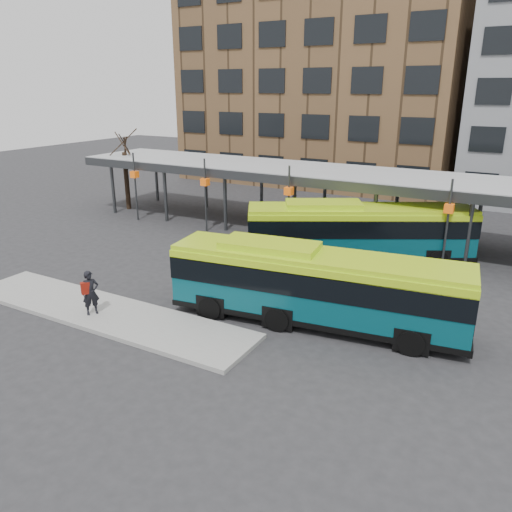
{
  "coord_description": "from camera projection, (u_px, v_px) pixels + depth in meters",
  "views": [
    {
      "loc": [
        9.5,
        -16.62,
        9.19
      ],
      "look_at": [
        -1.05,
        2.23,
        1.8
      ],
      "focal_mm": 35.0,
      "sensor_mm": 36.0,
      "label": 1
    }
  ],
  "objects": [
    {
      "name": "ground",
      "position": [
        252.0,
        315.0,
        21.09
      ],
      "size": [
        120.0,
        120.0,
        0.0
      ],
      "primitive_type": "plane",
      "color": "#28282B",
      "rests_on": "ground"
    },
    {
      "name": "building_brick",
      "position": [
        325.0,
        66.0,
        48.57
      ],
      "size": [
        26.0,
        14.0,
        22.0
      ],
      "primitive_type": "cube",
      "color": "brown",
      "rests_on": "ground"
    },
    {
      "name": "bus_front",
      "position": [
        314.0,
        284.0,
        19.85
      ],
      "size": [
        12.01,
        4.0,
        3.25
      ],
      "rotation": [
        0.0,
        0.0,
        0.13
      ],
      "color": "#074450",
      "rests_on": "ground"
    },
    {
      "name": "canopy",
      "position": [
        355.0,
        177.0,
        30.47
      ],
      "size": [
        40.0,
        6.53,
        4.8
      ],
      "color": "#999B9E",
      "rests_on": "ground"
    },
    {
      "name": "boarding_island",
      "position": [
        104.0,
        312.0,
        21.12
      ],
      "size": [
        14.0,
        3.0,
        0.18
      ],
      "primitive_type": "cube",
      "color": "gray",
      "rests_on": "ground"
    },
    {
      "name": "bus_rear",
      "position": [
        358.0,
        230.0,
        27.13
      ],
      "size": [
        11.81,
        8.06,
        3.33
      ],
      "rotation": [
        0.0,
        0.0,
        0.5
      ],
      "color": "#074450",
      "rests_on": "ground"
    },
    {
      "name": "tree",
      "position": [
        126.0,
        178.0,
        38.52
      ],
      "size": [
        1.64,
        1.64,
        5.6
      ],
      "color": "black",
      "rests_on": "ground"
    },
    {
      "name": "pedestrian",
      "position": [
        90.0,
        292.0,
        20.49
      ],
      "size": [
        0.74,
        0.82,
        1.88
      ],
      "rotation": [
        0.0,
        0.0,
        1.04
      ],
      "color": "black",
      "rests_on": "boarding_island"
    }
  ]
}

